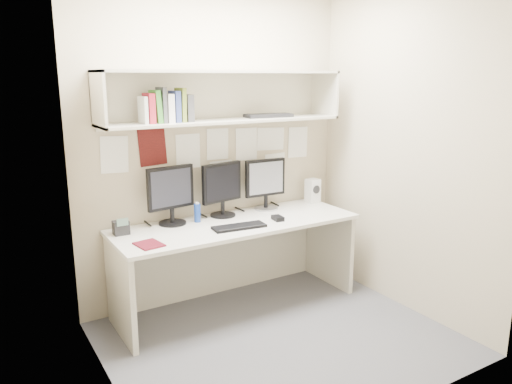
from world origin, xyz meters
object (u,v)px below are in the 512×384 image
monitor_left (171,193)px  speaker (313,191)px  monitor_center (222,187)px  maroon_notebook (149,244)px  keyboard (239,227)px  desk_phone (121,227)px  monitor_right (265,182)px  desk (236,264)px

monitor_left → speaker: 1.39m
monitor_left → monitor_center: (0.45, 0.00, -0.01)m
monitor_center → maroon_notebook: 0.92m
monitor_left → keyboard: (0.40, -0.38, -0.24)m
desk_phone → monitor_left: bearing=9.1°
monitor_left → keyboard: 0.60m
monitor_right → maroon_notebook: bearing=-159.9°
monitor_left → keyboard: bearing=-51.3°
keyboard → monitor_center: bearing=88.2°
desk → speaker: (0.92, 0.20, 0.47)m
desk → desk_phone: desk_phone is taller
monitor_center → keyboard: (-0.05, -0.38, -0.24)m
speaker → desk_phone: bearing=-180.0°
maroon_notebook → desk_phone: desk_phone is taller
speaker → desk_phone: speaker is taller
monitor_left → maroon_notebook: monitor_left is taller
desk → keyboard: keyboard is taller
speaker → desk_phone: 1.81m
desk → speaker: speaker is taller
speaker → monitor_center: bearing=177.4°
desk → keyboard: 0.41m
monitor_left → speaker: (1.39, -0.02, -0.14)m
monitor_right → desk: bearing=-150.7°
monitor_left → desk_phone: 0.48m
desk → monitor_center: (-0.01, 0.22, 0.61)m
monitor_center → desk_phone: 0.90m
desk_phone → desk: bearing=-9.3°
monitor_right → maroon_notebook: size_ratio=2.23×
speaker → maroon_notebook: size_ratio=1.10×
keyboard → maroon_notebook: 0.73m
desk → monitor_left: size_ratio=4.32×
monitor_left → monitor_right: (0.88, 0.00, -0.01)m
monitor_left → monitor_center: bearing=-7.9°
monitor_right → keyboard: monitor_right is taller
monitor_center → desk_phone: (-0.88, -0.06, -0.19)m
desk → monitor_right: size_ratio=4.50×
desk → monitor_center: bearing=92.6°
maroon_notebook → desk_phone: (-0.09, 0.34, 0.05)m
monitor_center → speaker: bearing=-12.6°
monitor_center → maroon_notebook: bearing=-164.0°
desk → monitor_left: (-0.46, 0.22, 0.62)m
monitor_right → maroon_notebook: (-1.21, -0.41, -0.24)m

